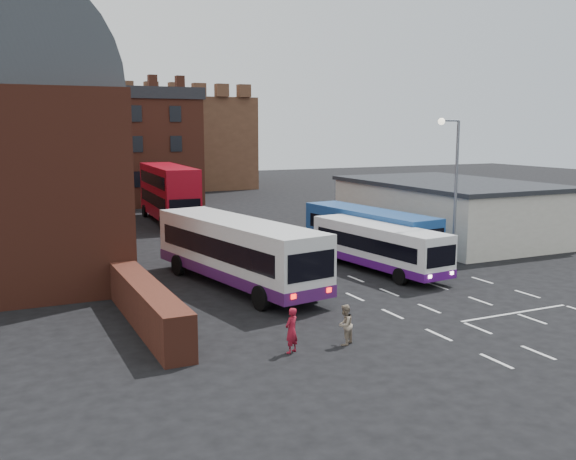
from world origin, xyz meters
name	(u,v)px	position (x,y,z in m)	size (l,w,h in m)	color
ground	(382,309)	(0.00, 0.00, 0.00)	(180.00, 180.00, 0.00)	black
forecourt_wall	(147,306)	(-10.20, 2.00, 0.90)	(1.20, 10.00, 1.80)	#602B1E
cream_building	(448,209)	(15.00, 14.00, 2.16)	(10.40, 16.40, 4.25)	beige
brick_terrace	(88,153)	(-6.00, 46.00, 5.50)	(22.00, 10.00, 11.00)	brown
castle_keep	(155,143)	(6.00, 66.00, 6.00)	(22.00, 22.00, 12.00)	brown
bus_white_outbound	(237,248)	(-4.38, 6.89, 2.03)	(4.99, 12.94, 3.44)	silver
bus_white_inbound	(378,244)	(4.16, 6.73, 1.59)	(3.34, 10.05, 2.69)	white
bus_blue	(369,229)	(6.00, 10.64, 1.76)	(3.62, 11.13, 2.98)	navy
bus_red_double	(169,193)	(-1.66, 30.55, 2.60)	(3.62, 12.38, 4.90)	#9E0717
street_lamp	(453,179)	(8.30, 5.49, 5.23)	(1.74, 0.58, 8.67)	slate
pedestrian_red	(291,330)	(-6.16, -3.31, 0.85)	(0.62, 0.41, 1.69)	maroon
pedestrian_beige	(345,325)	(-3.95, -3.37, 0.78)	(0.76, 0.59, 1.56)	tan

